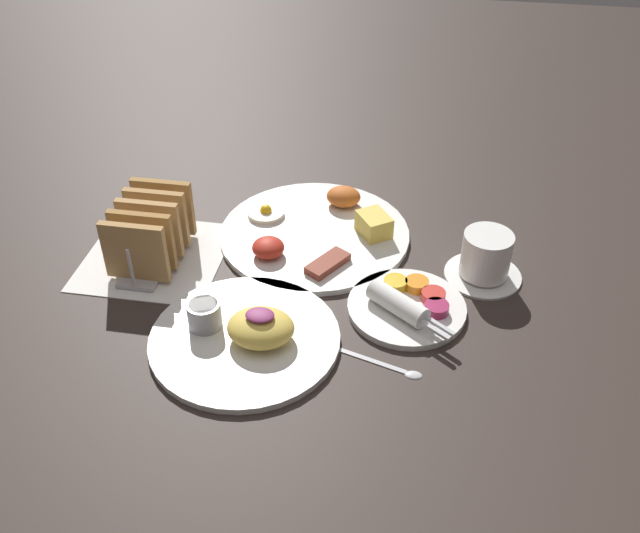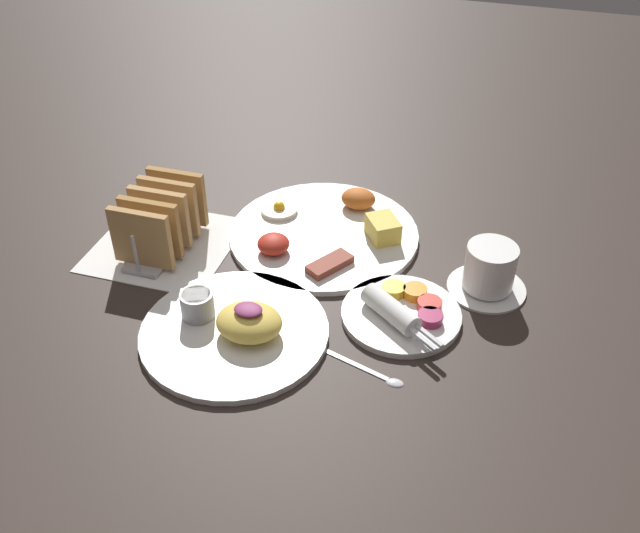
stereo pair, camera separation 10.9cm
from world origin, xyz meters
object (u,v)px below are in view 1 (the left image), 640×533
plate_condiments (407,305)px  plate_foreground (245,333)px  toast_rack (150,231)px  coffee_cup (486,258)px  plate_breakfast (317,231)px

plate_condiments → plate_foreground: bearing=-154.6°
plate_foreground → plate_condiments: bearing=25.4°
plate_foreground → toast_rack: toast_rack is taller
plate_foreground → toast_rack: size_ratio=1.49×
toast_rack → coffee_cup: (0.52, 0.04, -0.02)m
plate_condiments → plate_foreground: 0.24m
plate_breakfast → toast_rack: bearing=-157.6°
plate_breakfast → toast_rack: (-0.25, -0.10, 0.04)m
plate_breakfast → plate_condiments: plate_breakfast is taller
plate_condiments → coffee_cup: bearing=42.3°
plate_condiments → plate_breakfast: bearing=134.4°
plate_foreground → coffee_cup: size_ratio=2.23×
coffee_cup → plate_foreground: bearing=-148.1°
plate_foreground → toast_rack: (-0.19, 0.17, 0.04)m
plate_condiments → coffee_cup: 0.15m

